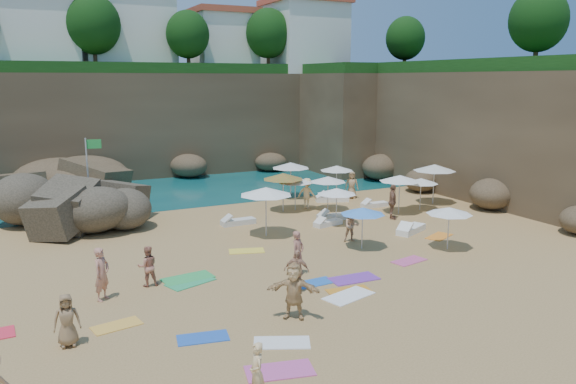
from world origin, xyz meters
name	(u,v)px	position (x,y,z in m)	size (l,w,h in m)	color
ground	(278,252)	(0.00, 0.00, 0.00)	(120.00, 120.00, 0.00)	tan
seawater	(138,163)	(0.00, 30.00, 0.00)	(120.00, 120.00, 0.00)	#0C4751
cliff_back	(172,122)	(2.00, 25.00, 4.00)	(44.00, 8.00, 8.00)	brown
cliff_right	(472,131)	(19.00, 8.00, 4.00)	(8.00, 30.00, 8.00)	brown
cliff_corner	(355,120)	(17.00, 20.00, 4.00)	(10.00, 12.00, 8.00)	brown
rock_promontory	(5,205)	(-11.00, 16.00, 0.00)	(12.00, 7.00, 2.00)	brown
clifftop_buildings	(178,34)	(2.96, 25.79, 11.24)	(28.48, 9.48, 7.00)	white
clifftop_trees	(224,29)	(4.78, 19.52, 11.26)	(35.60, 23.82, 4.40)	#11380F
rock_outcrop	(98,223)	(-6.51, 8.87, 0.00)	(7.30, 5.47, 2.92)	brown
flag_pole	(90,166)	(-6.48, 10.64, 2.82)	(0.86, 0.14, 4.41)	silver
parasol_0	(291,165)	(5.71, 10.12, 2.12)	(2.45, 2.45, 2.31)	silver
parasol_1	(295,180)	(4.40, 6.91, 1.79)	(2.06, 2.06, 1.95)	silver
parasol_2	(328,179)	(6.08, 6.00, 1.85)	(2.13, 2.13, 2.01)	silver
parasol_3	(337,168)	(8.51, 9.03, 1.90)	(2.19, 2.19, 2.07)	silver
parasol_4	(400,178)	(9.35, 3.51, 2.04)	(2.35, 2.35, 2.22)	silver
parasol_5	(337,191)	(4.81, 2.91, 1.81)	(2.08, 2.08, 1.97)	silver
parasol_6	(283,176)	(3.61, 6.90, 2.07)	(2.39, 2.39, 2.26)	silver
parasol_7	(435,168)	(12.84, 4.65, 2.25)	(2.59, 2.59, 2.45)	silver
parasol_8	(421,181)	(11.01, 3.66, 1.73)	(2.00, 2.00, 1.89)	silver
parasol_9	(266,191)	(0.59, 2.57, 2.24)	(2.58, 2.58, 2.44)	silver
parasol_10	(363,211)	(3.65, -1.26, 1.76)	(2.02, 2.02, 1.91)	silver
parasol_11	(449,211)	(7.08, -3.07, 1.79)	(2.06, 2.06, 1.95)	silver
lounger_0	(238,222)	(0.15, 5.22, 0.14)	(1.83, 0.61, 0.29)	silver
lounger_1	(332,199)	(7.54, 7.95, 0.16)	(2.04, 0.68, 0.32)	white
lounger_2	(328,223)	(4.32, 2.94, 0.13)	(1.64, 0.55, 0.25)	white
lounger_3	(334,217)	(5.28, 3.90, 0.14)	(1.86, 0.62, 0.29)	silver
lounger_4	(374,205)	(9.06, 5.50, 0.13)	(1.67, 0.56, 0.26)	white
lounger_5	(411,229)	(7.38, -0.10, 0.16)	(2.00, 0.67, 0.31)	white
towel_0	(203,338)	(-5.65, -6.75, 0.01)	(1.52, 0.76, 0.03)	blue
towel_1	(280,371)	(-4.42, -9.51, 0.02)	(1.80, 0.90, 0.03)	#D2519D
towel_2	(349,291)	(0.29, -5.48, 0.01)	(1.59, 0.79, 0.03)	orange
towel_3	(191,282)	(-4.63, -2.06, 0.02)	(1.81, 0.90, 0.03)	#2FA464
towel_4	(117,326)	(-7.81, -4.74, 0.01)	(1.49, 0.74, 0.03)	#F1AD3F
towel_5	(282,343)	(-3.67, -8.08, 0.01)	(1.65, 0.82, 0.03)	white
towel_6	(354,279)	(1.14, -4.48, 0.02)	(1.89, 0.95, 0.03)	purple
towel_8	(315,283)	(-0.42, -4.19, 0.01)	(1.50, 0.75, 0.03)	blue
towel_9	(409,261)	(4.43, -3.69, 0.01)	(1.54, 0.77, 0.03)	#D2518B
towel_10	(439,236)	(8.13, -1.32, 0.01)	(1.58, 0.79, 0.03)	orange
towel_11	(188,278)	(-4.60, -1.58, 0.02)	(1.94, 0.97, 0.03)	green
towel_12	(247,251)	(-1.23, 0.67, 0.01)	(1.57, 0.78, 0.03)	yellow
towel_13	(349,296)	(0.02, -5.89, 0.02)	(1.87, 0.94, 0.03)	white
person_stand_0	(102,274)	(-7.86, -2.34, 0.95)	(0.69, 0.45, 1.90)	tan
person_stand_1	(148,266)	(-6.13, -1.69, 0.77)	(0.75, 0.58, 1.54)	#B7735B
person_stand_2	(307,193)	(5.21, 6.96, 0.91)	(1.17, 0.48, 1.82)	#F5CD8B
person_stand_3	(392,202)	(8.22, 2.62, 0.97)	(1.13, 0.47, 1.93)	#8E5F47
person_stand_4	(352,185)	(9.16, 8.21, 0.88)	(0.86, 0.47, 1.76)	tan
person_stand_5	(78,219)	(-7.66, 7.05, 0.75)	(1.40, 0.40, 1.51)	tan
person_stand_6	(257,372)	(-5.48, -10.46, 0.73)	(0.53, 0.35, 1.47)	#F8CD8D
person_lie_1	(297,287)	(-1.47, -4.73, 0.19)	(0.92, 1.57, 0.38)	tan
person_lie_2	(68,339)	(-9.29, -5.51, 0.21)	(0.76, 1.55, 0.41)	olive
person_lie_3	(294,311)	(-2.57, -6.68, 0.24)	(1.70, 1.83, 0.49)	tan
person_lie_4	(298,270)	(-0.60, -3.13, 0.21)	(0.64, 1.75, 0.42)	#A36451
person_lie_5	(351,236)	(3.78, -0.14, 0.28)	(0.71, 1.46, 0.55)	tan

